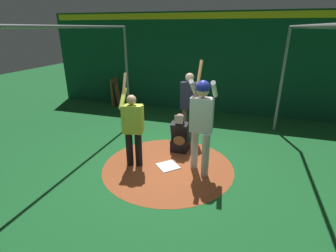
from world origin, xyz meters
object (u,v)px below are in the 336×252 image
(batter, at_px, (201,118))
(catcher, at_px, (180,137))
(visitor, at_px, (133,126))
(umpire, at_px, (189,103))
(bat_rack, at_px, (117,92))
(home_plate, at_px, (168,166))

(batter, xyz_separation_m, catcher, (-0.80, -0.63, -0.82))
(batter, xyz_separation_m, visitor, (0.15, -1.41, -0.28))
(umpire, bearing_deg, bat_rack, -126.13)
(batter, bearing_deg, catcher, -141.50)
(batter, xyz_separation_m, bat_rack, (-4.06, -4.04, -0.71))
(bat_rack, bearing_deg, umpire, 53.87)
(batter, bearing_deg, bat_rack, -135.12)
(visitor, xyz_separation_m, bat_rack, (-4.21, -2.63, -0.42))
(home_plate, bearing_deg, catcher, 176.69)
(batter, height_order, bat_rack, batter)
(home_plate, relative_size, bat_rack, 0.40)
(catcher, distance_m, umpire, 0.98)
(home_plate, bearing_deg, visitor, -79.28)
(batter, relative_size, visitor, 1.14)
(catcher, relative_size, bat_rack, 0.92)
(home_plate, relative_size, catcher, 0.43)
(batter, bearing_deg, visitor, -83.84)
(home_plate, height_order, bat_rack, bat_rack)
(catcher, xyz_separation_m, umpire, (-0.75, 0.03, 0.63))
(umpire, relative_size, visitor, 0.91)
(umpire, distance_m, visitor, 1.89)
(batter, height_order, catcher, batter)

